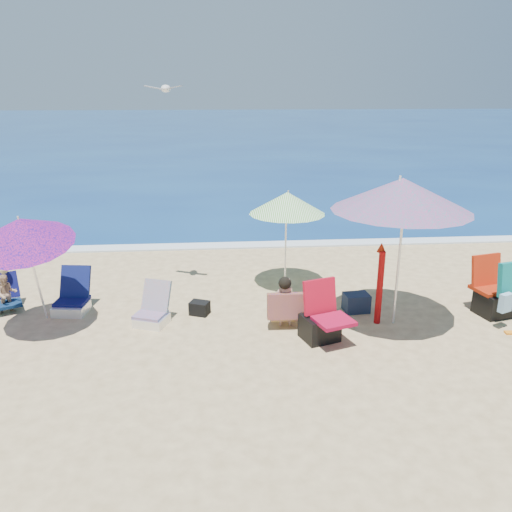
{
  "coord_description": "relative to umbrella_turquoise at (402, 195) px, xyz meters",
  "views": [
    {
      "loc": [
        -0.94,
        -7.0,
        3.78
      ],
      "look_at": [
        -0.3,
        1.0,
        1.1
      ],
      "focal_mm": 35.65,
      "sensor_mm": 36.0,
      "label": 1
    }
  ],
  "objects": [
    {
      "name": "ground",
      "position": [
        -1.92,
        -0.53,
        -2.2
      ],
      "size": [
        120.0,
        120.0,
        0.0
      ],
      "color": "#D8BC84",
      "rests_on": "ground"
    },
    {
      "name": "sea",
      "position": [
        -1.92,
        44.47,
        -2.25
      ],
      "size": [
        120.0,
        80.0,
        0.12
      ],
      "color": "navy",
      "rests_on": "ground"
    },
    {
      "name": "foam",
      "position": [
        -1.92,
        4.57,
        -2.18
      ],
      "size": [
        120.0,
        0.5,
        0.04
      ],
      "color": "white",
      "rests_on": "ground"
    },
    {
      "name": "umbrella_turquoise",
      "position": [
        0.0,
        0.0,
        0.0
      ],
      "size": [
        2.46,
        2.46,
        2.5
      ],
      "color": "silver",
      "rests_on": "ground"
    },
    {
      "name": "umbrella_striped",
      "position": [
        -1.52,
        1.83,
        -0.51
      ],
      "size": [
        1.46,
        1.46,
        1.93
      ],
      "color": "white",
      "rests_on": "ground"
    },
    {
      "name": "umbrella_blue",
      "position": [
        -5.82,
        0.19,
        -0.51
      ],
      "size": [
        1.58,
        1.64,
        2.06
      ],
      "color": "white",
      "rests_on": "ground"
    },
    {
      "name": "furled_umbrella",
      "position": [
        -0.21,
        0.07,
        -1.43
      ],
      "size": [
        0.19,
        0.24,
        1.39
      ],
      "color": "#9D0B0B",
      "rests_on": "ground"
    },
    {
      "name": "chair_navy",
      "position": [
        -5.44,
        0.95,
        -2.0
      ],
      "size": [
        0.61,
        0.77,
        0.75
      ],
      "color": "#0C0E44",
      "rests_on": "ground"
    },
    {
      "name": "chair_rainbow",
      "position": [
        -3.97,
        0.34,
        -2.02
      ],
      "size": [
        0.66,
        0.74,
        0.69
      ],
      "color": "#C14F44",
      "rests_on": "ground"
    },
    {
      "name": "camp_chair_left",
      "position": [
        -1.27,
        -0.45,
        -1.91
      ],
      "size": [
        0.83,
        0.85,
        0.96
      ],
      "color": "maroon",
      "rests_on": "ground"
    },
    {
      "name": "camp_chair_right",
      "position": [
        1.91,
        0.19,
        -1.81
      ],
      "size": [
        0.71,
        1.06,
        1.06
      ],
      "color": "#A0230B",
      "rests_on": "ground"
    },
    {
      "name": "person_center",
      "position": [
        -1.78,
        0.05,
        -1.78
      ],
      "size": [
        0.6,
        0.5,
        0.87
      ],
      "color": "tan",
      "rests_on": "ground"
    },
    {
      "name": "person_left",
      "position": [
        -6.56,
        1.03,
        -1.84
      ],
      "size": [
        0.65,
        0.77,
        0.79
      ],
      "color": "tan",
      "rests_on": "ground"
    },
    {
      "name": "bag_black_a",
      "position": [
        -3.2,
        0.63,
        -2.08
      ],
      "size": [
        0.39,
        0.34,
        0.23
      ],
      "color": "black",
      "rests_on": "ground"
    },
    {
      "name": "bag_navy_b",
      "position": [
        -0.44,
        0.55,
        -2.04
      ],
      "size": [
        0.46,
        0.36,
        0.32
      ],
      "color": "#1B253B",
      "rests_on": "ground"
    },
    {
      "name": "bag_black_b",
      "position": [
        -1.44,
        -0.19,
        -2.1
      ],
      "size": [
        0.27,
        0.2,
        0.2
      ],
      "color": "black",
      "rests_on": "ground"
    },
    {
      "name": "orange_item",
      "position": [
        1.84,
        -0.51,
        -2.18
      ],
      "size": [
        0.24,
        0.12,
        0.03
      ],
      "color": "orange",
      "rests_on": "ground"
    },
    {
      "name": "seagull",
      "position": [
        -3.69,
        1.85,
        1.55
      ],
      "size": [
        0.7,
        0.38,
        0.13
      ],
      "color": "silver"
    }
  ]
}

